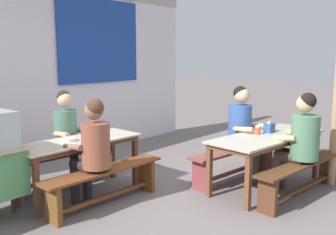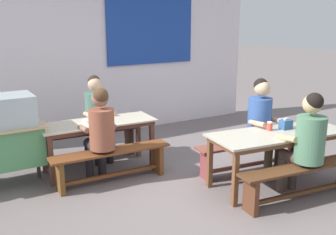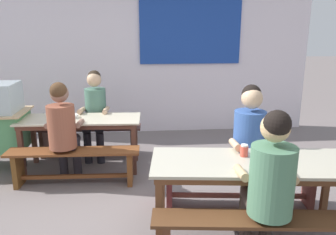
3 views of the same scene
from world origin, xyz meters
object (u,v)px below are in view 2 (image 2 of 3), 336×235
at_px(bench_near_back, 253,150).
at_px(person_center_facing, 97,113).
at_px(dining_table_far, 98,127).
at_px(bench_far_front, 112,161).
at_px(dining_table_near, 278,138).
at_px(soup_bowl, 89,121).
at_px(person_right_near_table, 262,120).
at_px(bench_near_front, 305,176).
at_px(person_near_front, 307,139).
at_px(condiment_jar, 270,126).
at_px(person_left_back_turned, 100,129).
at_px(bench_far_back, 88,140).
at_px(tissue_box, 286,124).

xyz_separation_m(bench_near_back, person_center_facing, (-1.72, 1.61, 0.43)).
bearing_deg(dining_table_far, bench_far_front, -92.13).
xyz_separation_m(dining_table_near, soup_bowl, (-1.93, 1.72, 0.09)).
bearing_deg(person_center_facing, soup_bowl, -123.98).
height_order(person_right_near_table, person_center_facing, person_right_near_table).
bearing_deg(bench_far_front, dining_table_near, -32.67).
xyz_separation_m(dining_table_far, person_center_facing, (0.15, 0.44, 0.10)).
distance_m(bench_near_front, person_near_front, 0.45).
xyz_separation_m(person_center_facing, person_near_front, (1.64, -2.57, 0.02)).
bearing_deg(dining_table_far, condiment_jar, -41.17).
bearing_deg(bench_near_front, dining_table_near, 83.55).
relative_size(person_left_back_turned, soup_bowl, 7.38).
distance_m(bench_far_back, bench_near_back, 2.50).
distance_m(bench_far_front, person_center_facing, 1.05).
bearing_deg(bench_far_back, bench_far_front, -92.13).
distance_m(person_right_near_table, condiment_jar, 0.35).
bearing_deg(person_left_back_turned, person_right_near_table, -21.15).
bearing_deg(bench_far_back, person_right_near_table, -42.38).
xyz_separation_m(bench_near_back, condiment_jar, (-0.09, -0.37, 0.47)).
relative_size(bench_near_back, person_near_front, 1.35).
bearing_deg(condiment_jar, bench_near_front, -91.76).
relative_size(dining_table_near, person_right_near_table, 1.42).
bearing_deg(dining_table_far, dining_table_near, -42.84).
relative_size(condiment_jar, soup_bowl, 0.66).
relative_size(person_left_back_turned, person_center_facing, 0.99).
bearing_deg(bench_far_front, bench_near_back, -19.55).
height_order(dining_table_far, bench_far_front, dining_table_far).
height_order(dining_table_far, bench_near_front, dining_table_far).
bearing_deg(bench_near_front, bench_far_front, 136.60).
bearing_deg(tissue_box, person_right_near_table, 101.27).
xyz_separation_m(bench_near_back, person_right_near_table, (0.07, -0.07, 0.45)).
distance_m(dining_table_far, bench_near_front, 2.82).
bearing_deg(soup_bowl, bench_near_front, -49.92).
bearing_deg(tissue_box, bench_near_front, -113.81).
relative_size(bench_near_front, person_left_back_turned, 1.39).
bearing_deg(condiment_jar, soup_bowl, 139.90).
height_order(person_center_facing, person_near_front, person_near_front).
height_order(bench_near_back, condiment_jar, condiment_jar).
relative_size(dining_table_far, bench_near_back, 0.91).
xyz_separation_m(bench_far_front, person_right_near_table, (1.96, -0.74, 0.46)).
bearing_deg(person_near_front, bench_far_front, 138.08).
height_order(bench_near_front, soup_bowl, soup_bowl).
height_order(bench_near_back, bench_near_front, same).
xyz_separation_m(bench_near_front, person_left_back_turned, (-1.89, 1.74, 0.43)).
relative_size(bench_far_back, tissue_box, 10.07).
distance_m(bench_far_back, bench_far_front, 1.01).
bearing_deg(bench_far_front, person_center_facing, 79.78).
xyz_separation_m(condiment_jar, soup_bowl, (-1.89, 1.59, -0.04)).
bearing_deg(tissue_box, person_center_facing, 132.31).
height_order(bench_near_back, person_near_front, person_near_front).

